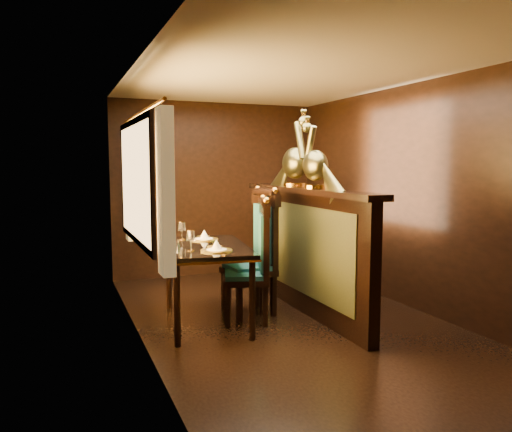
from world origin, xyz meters
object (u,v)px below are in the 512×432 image
Objects in this scene: peacock_left at (315,152)px; peacock_right at (295,149)px; dining_table at (205,252)px; chair_left at (257,256)px; chair_right at (259,247)px.

peacock_right is (0.00, 0.47, 0.04)m from peacock_left.
dining_table is 1.13× the size of chair_left.
dining_table is 1.06× the size of chair_right.
peacock_right reaches higher than chair_right.
chair_right is 1.18m from peacock_right.
dining_table is 1.74× the size of peacock_right.
peacock_right is at bearing 50.67° from chair_left.
peacock_right reaches higher than peacock_left.
peacock_left is (1.13, -0.21, 1.01)m from dining_table.
chair_left is at bearing -6.68° from dining_table.
peacock_right is (1.13, 0.27, 1.05)m from dining_table.
peacock_left is at bearing -39.00° from chair_right.
peacock_left reaches higher than chair_right.
peacock_right is at bearing 10.96° from chair_right.
peacock_right is (0.49, 0.14, 1.07)m from chair_right.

